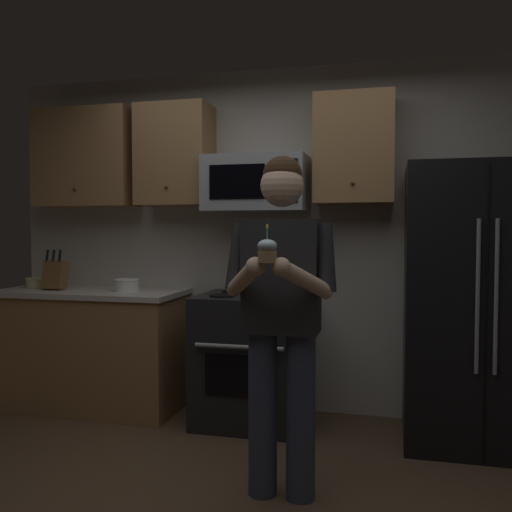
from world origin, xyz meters
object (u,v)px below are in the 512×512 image
Objects in this scene: bowl_large_white at (127,285)px; cupcake at (267,251)px; microwave at (256,184)px; knife_block at (55,275)px; refrigerator at (477,305)px; person at (281,306)px; bowl_small_colored at (36,282)px; oven_range at (252,358)px.

cupcake is (1.41, -1.39, 0.32)m from bowl_large_white.
knife_block is at bearing -174.59° from microwave.
refrigerator is 2.49m from bowl_large_white.
cupcake is (0.42, -1.50, -0.43)m from microwave.
person reaches higher than cupcake.
knife_block reaches higher than bowl_large_white.
microwave reaches higher than bowl_small_colored.
person is (-1.08, -1.02, 0.10)m from refrigerator.
oven_range is 1.88m from bowl_small_colored.
person is at bearing -68.18° from oven_range.
oven_range is 5.51× the size of bowl_small_colored.
oven_range is at bearing 111.82° from person.
cupcake is (1.99, -1.35, 0.26)m from knife_block.
oven_range is 5.36× the size of cupcake.
microwave is 2.31× the size of knife_block.
microwave is 1.72m from refrigerator.
bowl_large_white is 1.18× the size of bowl_small_colored.
cupcake is at bearing -33.00° from bowl_small_colored.
oven_range is 0.53× the size of person.
bowl_large_white is 0.83m from bowl_small_colored.
bowl_large_white reaches higher than oven_range.
person reaches higher than bowl_large_white.
person is (0.42, -1.06, 0.53)m from oven_range.
oven_range is 1.11m from bowl_large_white.
bowl_large_white is at bearing 3.34° from knife_block.
refrigerator is 10.65× the size of bowl_small_colored.
cupcake reaches higher than knife_block.
microwave reaches higher than refrigerator.
refrigerator is 5.63× the size of knife_block.
bowl_large_white is at bearing 135.36° from cupcake.
cupcake is at bearing -128.71° from refrigerator.
refrigerator is 3.07m from knife_block.
bowl_small_colored is (-1.81, -0.05, -0.76)m from microwave.
refrigerator is 1.02× the size of person.
person is at bearing -37.01° from bowl_large_white.
oven_range is at bearing 106.98° from cupcake.
cupcake is at bearing -73.02° from oven_range.
person is at bearing -136.69° from refrigerator.
knife_block is at bearing -21.59° from bowl_small_colored.
oven_range is 1.67m from knife_block.
bowl_small_colored is at bearing 158.41° from knife_block.
knife_block is 0.59m from bowl_large_white.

